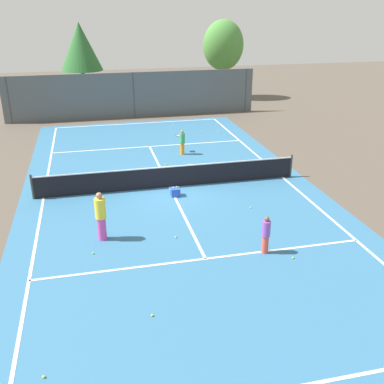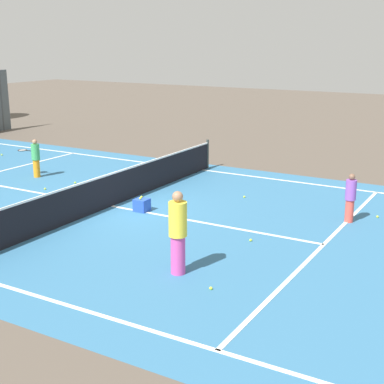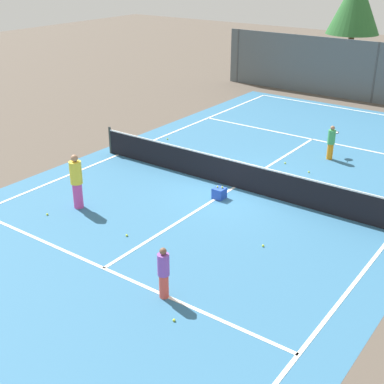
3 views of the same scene
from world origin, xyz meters
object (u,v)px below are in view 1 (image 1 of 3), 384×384
Objects in this scene: tennis_ball_0 at (251,207)px; player_1 at (101,216)px; player_0 at (182,142)px; tennis_ball_6 at (176,237)px; tennis_ball_5 at (66,185)px; tennis_ball_1 at (293,258)px; tennis_ball_2 at (93,253)px; player_2 at (266,234)px; tennis_ball_8 at (219,131)px; tennis_ball_12 at (44,377)px; tennis_ball_3 at (152,315)px; ball_crate at (175,192)px; tennis_ball_4 at (189,164)px; tennis_ball_11 at (200,132)px; tennis_ball_10 at (173,126)px; tennis_ball_7 at (57,175)px; tennis_ball_9 at (167,164)px.

player_1 is at bearing -168.07° from tennis_ball_0.
tennis_ball_6 is (-2.22, -9.37, -0.67)m from player_0.
tennis_ball_1 is at bearing -48.41° from tennis_ball_5.
tennis_ball_2 is 6.63m from tennis_ball_5.
tennis_ball_8 is at bearing 79.44° from player_2.
tennis_ball_1 is (0.76, -0.59, -0.65)m from player_2.
tennis_ball_8 is at bearing 50.67° from player_0.
tennis_ball_12 is at bearing -155.65° from tennis_ball_1.
tennis_ball_6 is (1.46, 4.12, 0.00)m from tennis_ball_3.
tennis_ball_6 is at bearing 70.49° from tennis_ball_3.
ball_crate is 10.77m from tennis_ball_8.
tennis_ball_3 is (-4.92, -5.90, 0.00)m from tennis_ball_0.
tennis_ball_4 is 1.00× the size of tennis_ball_8.
tennis_ball_11 is at bearing 62.22° from player_1.
tennis_ball_3 is at bearing 30.46° from tennis_ball_12.
tennis_ball_10 is at bearing 71.58° from tennis_ball_12.
tennis_ball_4 is 1.00× the size of tennis_ball_11.
ball_crate reaches higher than tennis_ball_10.
tennis_ball_2 is 15.68m from tennis_ball_11.
tennis_ball_0 is 1.00× the size of tennis_ball_7.
tennis_ball_0 is 1.00× the size of tennis_ball_1.
tennis_ball_5 is 11.61m from tennis_ball_10.
player_0 reaches higher than player_2.
tennis_ball_1 is 17.73m from tennis_ball_10.
player_2 is at bearing -31.44° from tennis_ball_6.
tennis_ball_4 is 6.72m from tennis_ball_8.
ball_crate is at bearing -111.06° from tennis_ball_4.
ball_crate is at bearing -104.89° from player_0.
tennis_ball_5 and tennis_ball_11 have the same top height.
tennis_ball_6 is (-3.46, -1.79, 0.00)m from tennis_ball_0.
tennis_ball_4 is 1.00× the size of tennis_ball_5.
player_2 is at bearing -95.95° from tennis_ball_11.
tennis_ball_3 is 1.00× the size of tennis_ball_4.
tennis_ball_8 is 21.38m from tennis_ball_12.
tennis_ball_8 and tennis_ball_9 have the same top height.
tennis_ball_5 is at bearing 89.04° from tennis_ball_12.
tennis_ball_2 and tennis_ball_7 have the same top height.
player_1 is 27.12× the size of tennis_ball_3.
player_0 is 6.94m from tennis_ball_7.
tennis_ball_8 is (2.05, 11.60, 0.00)m from tennis_ball_0.
tennis_ball_0 is at bearing -77.54° from tennis_ball_4.
tennis_ball_7 is 10.87m from tennis_ball_10.
tennis_ball_3 is 1.00× the size of tennis_ball_9.
player_2 is at bearing -86.78° from tennis_ball_4.
tennis_ball_1 is at bearing -38.10° from player_2.
player_0 reaches higher than tennis_ball_10.
player_2 reaches higher than tennis_ball_5.
tennis_ball_1 and tennis_ball_2 have the same top height.
ball_crate is 10.61m from tennis_ball_12.
tennis_ball_11 is at bearing 63.28° from player_0.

